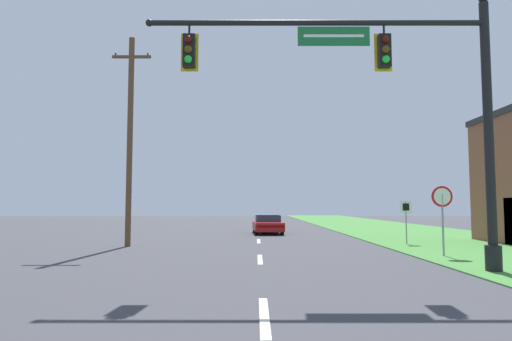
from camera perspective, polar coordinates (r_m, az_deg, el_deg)
grass_verge_right at (r=33.49m, az=18.40°, el=-7.31°), size 10.00×110.00×0.04m
road_center_line at (r=23.78m, az=0.06°, el=-8.83°), size 0.16×34.80×0.01m
signal_mast at (r=13.66m, az=17.55°, el=8.50°), size 9.92×0.47×7.89m
car_ahead at (r=30.23m, az=1.20°, el=-6.76°), size 2.04×4.29×1.19m
stop_sign at (r=17.87m, az=21.99°, el=-3.99°), size 0.76×0.07×2.50m
route_sign_post at (r=22.95m, az=17.97°, el=-4.97°), size 0.55×0.06×2.03m
utility_pole_near at (r=21.79m, az=-15.75°, el=4.07°), size 1.80×0.26×9.66m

